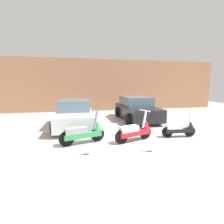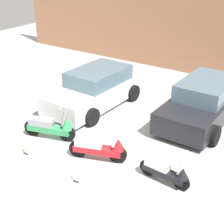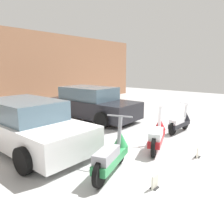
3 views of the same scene
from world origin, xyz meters
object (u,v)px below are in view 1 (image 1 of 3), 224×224
(scooter_front_center, at_px, (180,129))
(placard_near_left_scooter, at_px, (86,151))
(scooter_front_left, at_px, (85,132))
(placard_near_right_scooter, at_px, (149,148))
(scooter_front_right, at_px, (136,130))
(car_rear_left, at_px, (75,114))
(car_rear_center, at_px, (136,109))

(scooter_front_center, relative_size, placard_near_left_scooter, 5.16)
(scooter_front_left, height_order, placard_near_right_scooter, scooter_front_left)
(scooter_front_right, height_order, scooter_front_center, scooter_front_right)
(scooter_front_right, height_order, car_rear_left, car_rear_left)
(scooter_front_right, xyz_separation_m, car_rear_center, (1.38, 3.69, 0.24))
(car_rear_left, relative_size, placard_near_right_scooter, 14.94)
(car_rear_center, bearing_deg, placard_near_left_scooter, -34.73)
(car_rear_left, height_order, placard_near_left_scooter, car_rear_left)
(car_rear_left, bearing_deg, placard_near_left_scooter, 6.65)
(scooter_front_left, distance_m, car_rear_center, 4.80)
(scooter_front_center, bearing_deg, car_rear_center, 102.68)
(car_rear_center, bearing_deg, placard_near_right_scooter, -15.12)
(scooter_front_left, distance_m, car_rear_left, 2.61)
(scooter_front_left, xyz_separation_m, placard_near_left_scooter, (-0.02, -0.99, -0.28))
(car_rear_left, distance_m, placard_near_left_scooter, 3.61)
(placard_near_right_scooter, bearing_deg, car_rear_center, 74.49)
(scooter_front_center, bearing_deg, scooter_front_left, -175.38)
(scooter_front_left, relative_size, placard_near_left_scooter, 6.03)
(scooter_front_left, relative_size, car_rear_left, 0.40)
(car_rear_center, distance_m, placard_near_right_scooter, 4.95)
(scooter_front_right, bearing_deg, car_rear_center, 50.38)
(placard_near_left_scooter, height_order, placard_near_right_scooter, same)
(scooter_front_center, distance_m, placard_near_right_scooter, 2.14)
(scooter_front_left, height_order, scooter_front_center, scooter_front_left)
(scooter_front_left, bearing_deg, car_rear_center, 31.83)
(scooter_front_left, distance_m, placard_near_right_scooter, 2.22)
(scooter_front_left, relative_size, car_rear_center, 0.40)
(scooter_front_right, bearing_deg, placard_near_right_scooter, -105.96)
(car_rear_left, bearing_deg, placard_near_right_scooter, 32.27)
(scooter_front_center, xyz_separation_m, placard_near_right_scooter, (-1.80, -1.14, -0.22))
(placard_near_left_scooter, bearing_deg, placard_near_right_scooter, -5.40)
(placard_near_left_scooter, xyz_separation_m, placard_near_right_scooter, (1.89, -0.18, 0.00))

